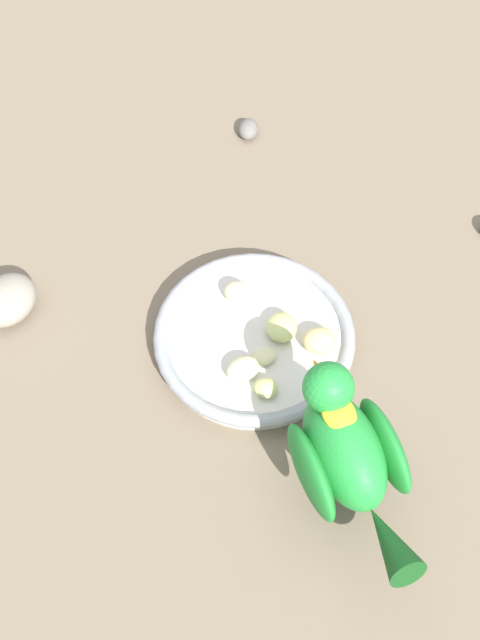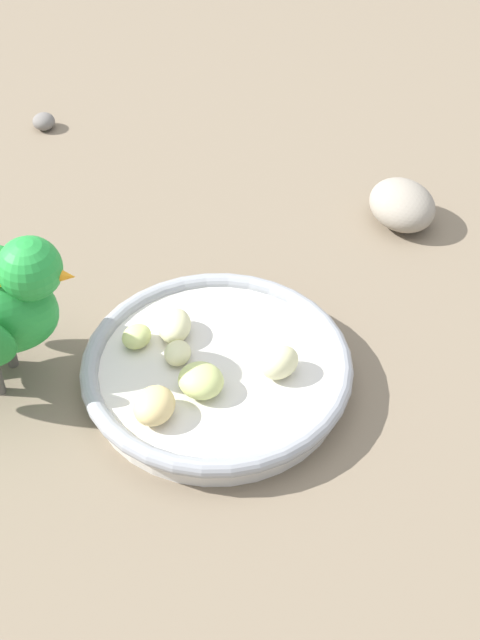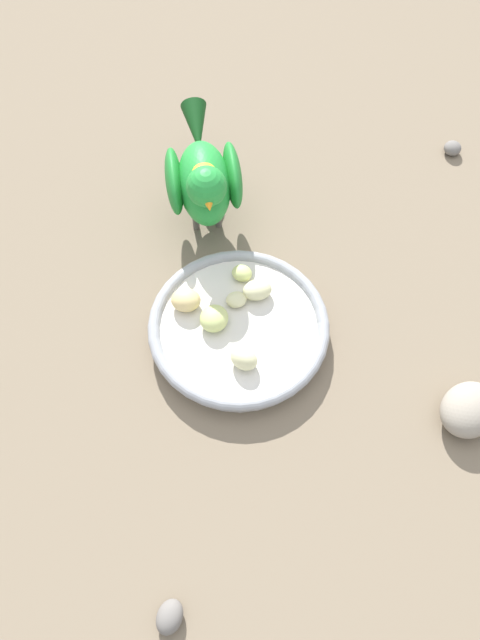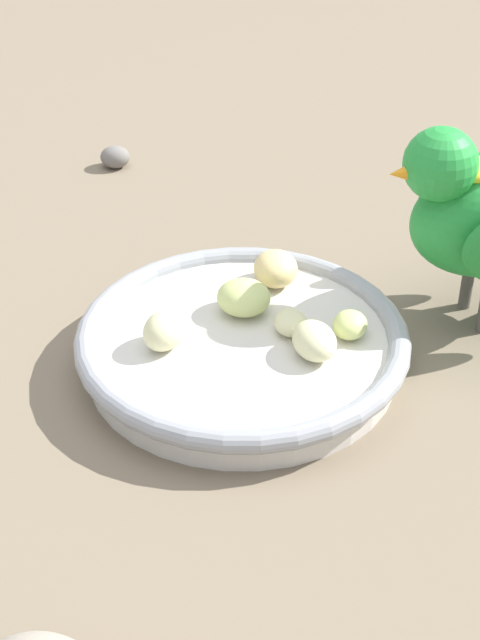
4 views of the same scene
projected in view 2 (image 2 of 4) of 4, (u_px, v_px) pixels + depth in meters
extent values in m
plane|color=#756651|center=(180.00, 379.00, 0.71)|extent=(4.00, 4.00, 0.00)
cylinder|color=beige|center=(217.00, 375.00, 0.70)|extent=(0.19, 0.19, 0.02)
torus|color=#93969B|center=(217.00, 365.00, 0.69)|extent=(0.21, 0.21, 0.01)
ellipsoid|color=beige|center=(175.00, 326.00, 0.71)|extent=(0.04, 0.04, 0.02)
ellipsoid|color=beige|center=(280.00, 362.00, 0.68)|extent=(0.03, 0.04, 0.02)
ellipsoid|color=#C6D17A|center=(201.00, 381.00, 0.66)|extent=(0.04, 0.04, 0.02)
ellipsoid|color=#C6D17A|center=(134.00, 340.00, 0.70)|extent=(0.03, 0.03, 0.02)
ellipsoid|color=beige|center=(176.00, 353.00, 0.69)|extent=(0.03, 0.03, 0.01)
ellipsoid|color=#E5C67F|center=(154.00, 406.00, 0.65)|extent=(0.03, 0.04, 0.02)
cylinder|color=#59544C|center=(10.00, 348.00, 0.71)|extent=(0.01, 0.01, 0.04)
sphere|color=green|center=(30.00, 268.00, 0.63)|extent=(0.06, 0.06, 0.05)
cone|color=orange|center=(61.00, 275.00, 0.63)|extent=(0.03, 0.02, 0.02)
ellipsoid|color=gray|center=(402.00, 205.00, 0.84)|extent=(0.09, 0.09, 0.04)
ellipsoid|color=slate|center=(44.00, 121.00, 0.97)|extent=(0.03, 0.03, 0.02)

